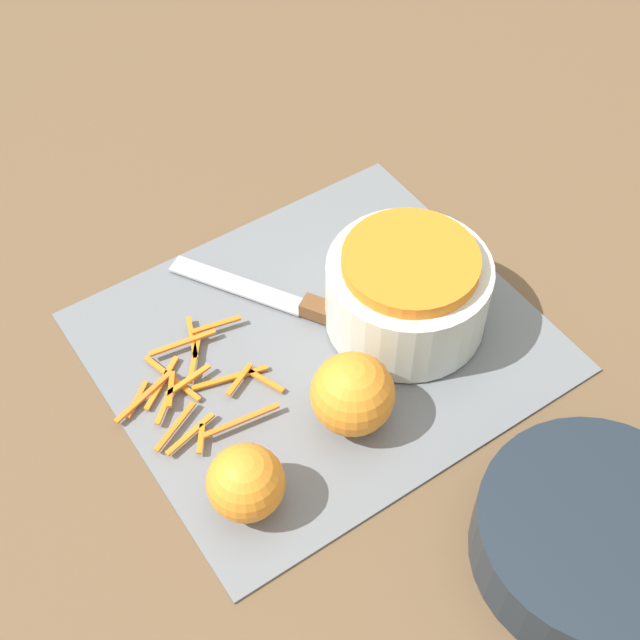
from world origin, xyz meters
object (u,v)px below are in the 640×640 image
object	(u,v)px
bowl_speckled	(408,290)
orange_left	(353,394)
bowl_dark	(595,539)
knife	(320,311)
orange_right	(246,483)

from	to	relation	value
bowl_speckled	orange_left	xyz separation A→B (m)	(0.11, 0.07, -0.01)
bowl_speckled	bowl_dark	size ratio (longest dim) A/B	0.81
knife	orange_left	xyz separation A→B (m)	(0.04, 0.12, 0.03)
bowl_dark	knife	xyz separation A→B (m)	(0.04, -0.33, -0.02)
orange_left	orange_right	distance (m)	0.13
bowl_speckled	knife	xyz separation A→B (m)	(0.07, -0.05, -0.04)
orange_right	knife	bearing A→B (deg)	-140.70
knife	orange_right	distance (m)	0.22
orange_right	orange_left	bearing A→B (deg)	-170.65
bowl_speckled	knife	bearing A→B (deg)	-37.18
knife	orange_right	size ratio (longest dim) A/B	3.35
knife	orange_right	world-z (taller)	orange_right
orange_left	bowl_dark	bearing A→B (deg)	111.79
bowl_speckled	orange_right	bearing A→B (deg)	20.17
bowl_speckled	orange_left	distance (m)	0.13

